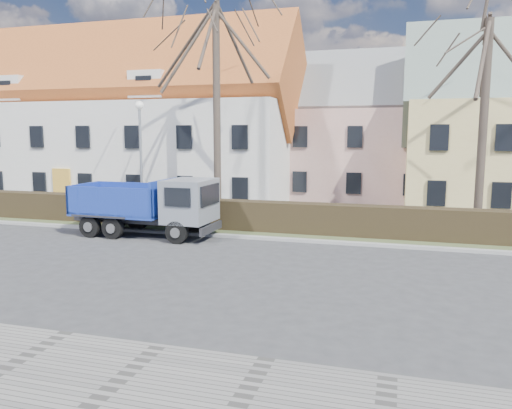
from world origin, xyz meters
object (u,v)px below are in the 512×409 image
(streetlight, at_px, (141,162))
(cart_frame, at_px, (95,223))
(parked_car_a, at_px, (151,198))
(dump_truck, at_px, (140,206))

(streetlight, relative_size, cart_frame, 8.06)
(cart_frame, height_order, parked_car_a, parked_car_a)
(dump_truck, xyz_separation_m, parked_car_a, (-2.75, 6.11, -0.54))
(dump_truck, relative_size, streetlight, 1.08)
(dump_truck, height_order, streetlight, streetlight)
(parked_car_a, bearing_deg, cart_frame, 179.32)
(dump_truck, xyz_separation_m, cart_frame, (-2.48, 0.40, -0.94))
(streetlight, bearing_deg, cart_frame, -108.31)
(cart_frame, xyz_separation_m, parked_car_a, (-0.27, 5.71, 0.40))
(streetlight, bearing_deg, parked_car_a, 110.76)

